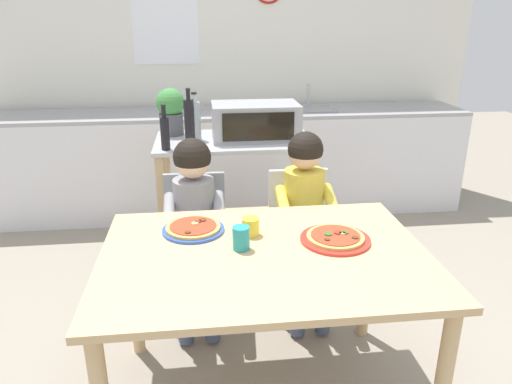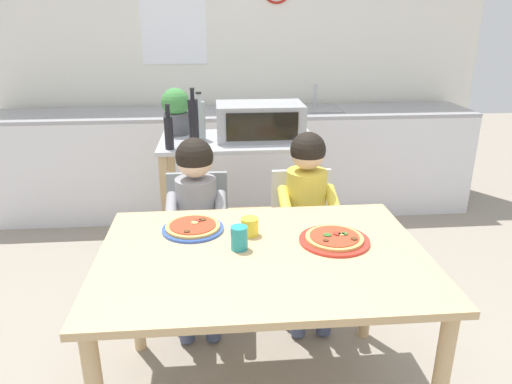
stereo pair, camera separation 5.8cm
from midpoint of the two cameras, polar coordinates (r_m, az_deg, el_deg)
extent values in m
plane|color=gray|center=(3.24, -2.13, -10.35)|extent=(10.65, 10.65, 0.00)
cube|color=white|center=(4.45, -4.19, 16.43)|extent=(4.51, 0.12, 2.70)
cube|color=white|center=(4.38, -11.26, 19.98)|extent=(0.56, 0.01, 0.80)
cube|color=silver|center=(4.21, -3.60, 3.45)|extent=(4.06, 0.60, 0.86)
cube|color=#9E9EA3|center=(4.10, -3.74, 9.40)|extent=(4.06, 0.60, 0.03)
cube|color=gray|center=(4.20, 6.13, 9.76)|extent=(0.40, 0.33, 0.02)
cylinder|color=#B7BABF|center=(4.29, 5.83, 11.39)|extent=(0.02, 0.02, 0.20)
cube|color=#B7BABF|center=(3.06, -3.20, 6.12)|extent=(0.99, 0.58, 0.02)
cube|color=tan|center=(3.26, -3.00, -3.83)|extent=(0.91, 0.53, 0.02)
cube|color=tan|center=(2.99, -11.51, -3.95)|extent=(0.05, 0.05, 0.89)
cube|color=tan|center=(3.04, 5.91, -3.18)|extent=(0.05, 0.05, 0.89)
cube|color=tan|center=(3.45, -10.92, -0.55)|extent=(0.05, 0.05, 0.89)
cube|color=tan|center=(3.49, 4.18, 0.06)|extent=(0.05, 0.05, 0.89)
cube|color=#999BA0|center=(3.05, -0.64, 8.48)|extent=(0.54, 0.33, 0.22)
cube|color=black|center=(2.89, -0.29, 7.80)|extent=(0.43, 0.01, 0.17)
cylinder|color=black|center=(2.93, 3.45, 6.59)|extent=(0.02, 0.01, 0.02)
cylinder|color=black|center=(2.84, -11.41, 6.85)|extent=(0.05, 0.05, 0.19)
cylinder|color=black|center=(2.81, -11.59, 9.36)|extent=(0.03, 0.03, 0.06)
cylinder|color=black|center=(2.81, -11.64, 10.10)|extent=(0.03, 0.03, 0.01)
cylinder|color=black|center=(2.89, -8.54, 8.15)|extent=(0.06, 0.06, 0.28)
cylinder|color=black|center=(2.86, -8.71, 11.40)|extent=(0.02, 0.02, 0.05)
cylinder|color=black|center=(2.86, -8.75, 12.05)|extent=(0.03, 0.03, 0.01)
cylinder|color=#ADB7B2|center=(3.04, -7.85, 8.37)|extent=(0.07, 0.07, 0.24)
cylinder|color=#ADB7B2|center=(3.01, -7.98, 11.05)|extent=(0.03, 0.03, 0.05)
cylinder|color=black|center=(3.01, -8.01, 11.62)|extent=(0.04, 0.04, 0.01)
cylinder|color=#4C4C51|center=(3.21, -10.58, 7.99)|extent=(0.15, 0.15, 0.14)
sphere|color=#428942|center=(3.18, -10.74, 10.46)|extent=(0.18, 0.18, 0.18)
cube|color=tan|center=(1.95, 0.17, -7.62)|extent=(1.32, 0.94, 0.03)
cylinder|color=tan|center=(2.52, -15.05, -11.31)|extent=(0.06, 0.06, 0.72)
cylinder|color=tan|center=(2.61, 12.47, -9.80)|extent=(0.06, 0.06, 0.72)
cube|color=gray|center=(2.70, -7.76, -6.51)|extent=(0.36, 0.36, 0.04)
cube|color=gray|center=(2.77, -7.91, -1.51)|extent=(0.34, 0.03, 0.38)
cylinder|color=gray|center=(2.68, -4.28, -12.03)|extent=(0.03, 0.03, 0.42)
cylinder|color=gray|center=(2.69, -10.83, -12.25)|extent=(0.03, 0.03, 0.42)
cylinder|color=gray|center=(2.94, -4.56, -8.90)|extent=(0.03, 0.03, 0.42)
cylinder|color=gray|center=(2.94, -10.48, -9.12)|extent=(0.03, 0.03, 0.42)
cube|color=silver|center=(2.75, 4.92, -5.90)|extent=(0.36, 0.36, 0.04)
cube|color=silver|center=(2.81, 4.39, -1.00)|extent=(0.34, 0.03, 0.38)
cylinder|color=silver|center=(2.76, 8.52, -11.17)|extent=(0.03, 0.03, 0.42)
cylinder|color=silver|center=(2.70, 2.23, -11.67)|extent=(0.03, 0.03, 0.42)
cylinder|color=silver|center=(3.01, 7.05, -8.23)|extent=(0.03, 0.03, 0.42)
cylinder|color=silver|center=(2.96, 1.33, -8.61)|extent=(0.03, 0.03, 0.42)
cube|color=#424C6B|center=(2.56, -6.25, -7.06)|extent=(0.10, 0.30, 0.10)
cylinder|color=#424C6B|center=(2.57, -6.00, -13.16)|extent=(0.08, 0.08, 0.44)
cube|color=#424C6B|center=(2.56, -9.41, -7.18)|extent=(0.10, 0.30, 0.10)
cylinder|color=#424C6B|center=(2.57, -9.21, -13.27)|extent=(0.08, 0.08, 0.44)
cylinder|color=gray|center=(2.50, -5.08, -2.21)|extent=(0.06, 0.26, 0.15)
cylinder|color=gray|center=(2.51, -11.02, -2.45)|extent=(0.06, 0.26, 0.15)
cylinder|color=gray|center=(2.61, -7.98, -2.22)|extent=(0.22, 0.22, 0.36)
sphere|color=beige|center=(2.52, -8.30, 3.77)|extent=(0.19, 0.19, 0.19)
sphere|color=black|center=(2.51, -8.32, 4.14)|extent=(0.20, 0.20, 0.20)
cube|color=#424C6B|center=(2.62, 7.06, -6.36)|extent=(0.10, 0.30, 0.10)
cylinder|color=#424C6B|center=(2.63, 7.49, -12.30)|extent=(0.08, 0.08, 0.44)
cube|color=#424C6B|center=(2.59, 4.03, -6.55)|extent=(0.10, 0.30, 0.10)
cylinder|color=#424C6B|center=(2.60, 4.43, -12.56)|extent=(0.08, 0.08, 0.44)
cylinder|color=yellow|center=(2.58, 8.37, -1.26)|extent=(0.06, 0.26, 0.15)
cylinder|color=yellow|center=(2.52, 2.65, -1.53)|extent=(0.06, 0.26, 0.15)
cylinder|color=yellow|center=(2.65, 5.07, -1.38)|extent=(0.22, 0.22, 0.39)
sphere|color=beige|center=(2.56, 5.27, 4.75)|extent=(0.18, 0.18, 0.18)
sphere|color=black|center=(2.55, 5.28, 5.10)|extent=(0.19, 0.19, 0.19)
cylinder|color=#3356B7|center=(2.14, -8.28, -4.50)|extent=(0.28, 0.28, 0.01)
cylinder|color=tan|center=(2.14, -8.30, -4.21)|extent=(0.24, 0.24, 0.01)
cylinder|color=#B23D23|center=(2.14, -8.31, -4.01)|extent=(0.21, 0.21, 0.00)
cylinder|color=maroon|center=(2.17, -7.75, -3.50)|extent=(0.03, 0.03, 0.01)
cylinder|color=#563319|center=(2.18, -7.17, -3.35)|extent=(0.03, 0.03, 0.01)
cylinder|color=#DBC666|center=(2.15, -8.09, -3.75)|extent=(0.03, 0.03, 0.01)
cylinder|color=#563319|center=(2.07, -8.97, -4.77)|extent=(0.03, 0.03, 0.01)
cylinder|color=red|center=(2.06, 8.65, -5.63)|extent=(0.30, 0.30, 0.01)
cylinder|color=tan|center=(2.05, 8.66, -5.33)|extent=(0.25, 0.25, 0.01)
cylinder|color=#B23D23|center=(2.05, 8.67, -5.13)|extent=(0.21, 0.21, 0.00)
cylinder|color=#386628|center=(2.05, 7.82, -5.01)|extent=(0.03, 0.03, 0.01)
cylinder|color=maroon|center=(2.06, 8.96, -4.84)|extent=(0.03, 0.03, 0.01)
cylinder|color=#563319|center=(2.00, 7.68, -5.65)|extent=(0.02, 0.02, 0.01)
cylinder|color=#DBC666|center=(2.06, 9.49, -4.91)|extent=(0.03, 0.03, 0.01)
cylinder|color=#386628|center=(2.07, 9.84, -4.83)|extent=(0.03, 0.03, 0.01)
cylinder|color=#563319|center=(2.03, 10.95, -5.36)|extent=(0.03, 0.03, 0.01)
cylinder|color=teal|center=(1.95, -2.65, -5.54)|extent=(0.07, 0.07, 0.10)
cylinder|color=yellow|center=(2.07, -1.46, -4.17)|extent=(0.08, 0.08, 0.08)
camera|label=1|loc=(0.03, -90.78, -0.29)|focal=33.46mm
camera|label=2|loc=(0.03, 89.22, 0.29)|focal=33.46mm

